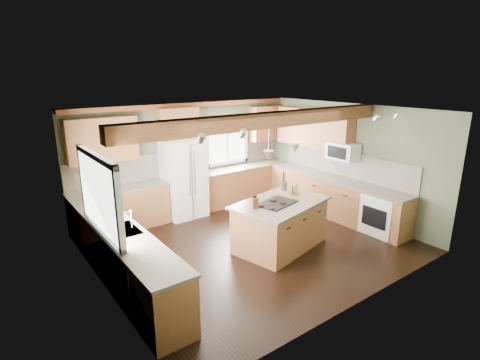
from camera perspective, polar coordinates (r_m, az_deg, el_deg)
floor at (r=7.50m, az=1.60°, el=-9.65°), size 5.60×5.60×0.00m
ceiling at (r=6.79m, az=1.77°, el=10.55°), size 5.60×5.60×0.00m
wall_back at (r=9.07m, az=-8.13°, el=3.48°), size 5.60×0.00×5.60m
wall_left at (r=5.82m, az=-20.64°, el=-4.61°), size 0.00×5.00×5.00m
wall_right at (r=8.98m, az=15.90°, el=2.90°), size 0.00×5.00×5.00m
ceiling_beam at (r=6.47m, az=4.15°, el=9.08°), size 5.55×0.26×0.26m
soffit_trim at (r=8.80m, az=-8.14°, el=11.27°), size 5.55×0.20×0.10m
backsplash_back at (r=9.07m, az=-8.07°, el=2.91°), size 5.58×0.03×0.58m
backsplash_right at (r=9.02m, az=15.54°, el=2.39°), size 0.03×3.70×0.58m
base_cab_back_left at (r=8.36m, az=-17.74°, el=-4.38°), size 2.02×0.60×0.88m
counter_back_left at (r=8.22m, az=-18.01°, el=-1.37°), size 2.06×0.64×0.04m
base_cab_back_right at (r=9.82m, az=0.56°, el=-0.57°), size 2.62×0.60×0.88m
counter_back_right at (r=9.70m, az=0.57°, el=2.03°), size 2.66×0.64×0.04m
base_cab_left at (r=6.28m, az=-17.33°, el=-11.33°), size 0.60×3.70×0.88m
counter_left at (r=6.09m, az=-17.69°, el=-7.48°), size 0.64×3.74×0.04m
base_cab_right at (r=9.01m, az=14.05°, el=-2.61°), size 0.60×3.70×0.88m
counter_right at (r=8.88m, az=14.25°, el=0.20°), size 0.64×3.74×0.04m
upper_cab_back_left at (r=8.05m, az=-20.30°, el=5.76°), size 1.40×0.35×0.90m
upper_cab_over_fridge at (r=8.63m, az=-9.56°, el=8.52°), size 0.96×0.35×0.70m
upper_cab_right at (r=9.30m, az=11.14°, el=7.73°), size 0.35×2.20×0.90m
upper_cab_back_corner at (r=10.10m, az=3.86°, el=8.63°), size 0.90×0.35×0.90m
window_left at (r=5.79m, az=-20.84°, el=-2.11°), size 0.04×1.60×1.05m
window_back at (r=9.59m, az=-2.07°, el=5.84°), size 1.10×0.04×1.00m
sink at (r=6.08m, az=-17.69°, el=-7.43°), size 0.50×0.65×0.03m
faucet at (r=6.08m, az=-16.21°, el=-5.83°), size 0.02×0.02×0.28m
dishwasher at (r=5.22m, az=-12.17°, el=-17.05°), size 0.60×0.60×0.84m
oven at (r=8.30m, az=20.90°, el=-4.91°), size 0.60×0.72×0.84m
microwave at (r=8.73m, az=15.39°, el=4.25°), size 0.40×0.70×0.38m
pendant_left at (r=6.47m, az=4.35°, el=3.78°), size 0.18×0.18×0.16m
pendant_right at (r=7.17m, az=8.44°, el=4.86°), size 0.18×0.18×0.16m
refrigerator at (r=8.70m, az=-8.56°, el=0.21°), size 0.90×0.74×1.80m
island at (r=7.24m, az=6.13°, el=-6.87°), size 1.90×1.40×0.88m
island_top at (r=7.08m, az=6.25°, el=-3.44°), size 2.04×1.54×0.04m
cooktop at (r=6.96m, az=5.58°, el=-3.51°), size 0.83×0.65×0.02m
knife_block at (r=6.66m, az=2.24°, el=-3.56°), size 0.13×0.10×0.19m
utensil_crock at (r=7.76m, az=6.67°, el=-0.86°), size 0.14×0.14×0.17m
bottle_tray at (r=7.54m, az=8.25°, el=-1.31°), size 0.23×0.23×0.20m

